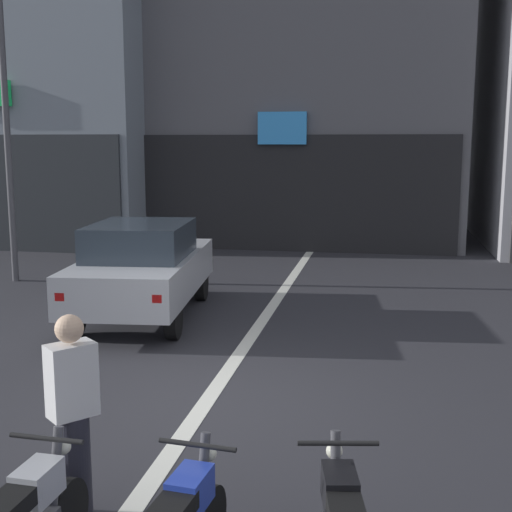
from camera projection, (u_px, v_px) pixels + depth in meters
The scene contains 5 objects.
ground_plane at pixel (205, 403), 7.70m from camera, with size 120.00×120.00×0.00m, color #2B2B30.
lane_centre_line at pixel (282, 292), 13.51m from camera, with size 0.20×18.00×0.01m, color silver.
car_silver_crossing_near at pixel (143, 267), 11.41m from camera, with size 2.18×4.26×1.64m.
street_lamp at pixel (5, 100), 13.99m from camera, with size 0.36×0.36×6.27m.
person_by_motorcycles at pixel (73, 416), 5.21m from camera, with size 0.40×0.42×1.67m.
Camera 1 is at (1.94, -7.08, 2.95)m, focal length 47.00 mm.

